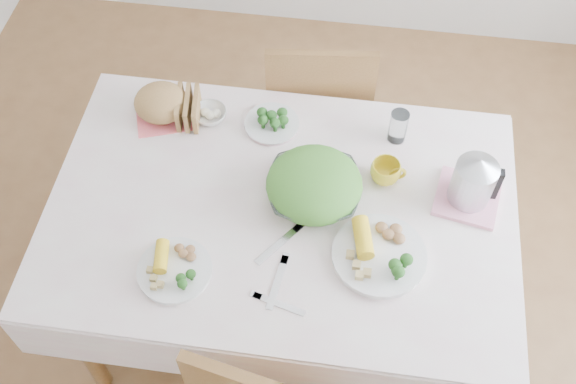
# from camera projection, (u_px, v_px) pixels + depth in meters

# --- Properties ---
(floor) EXTENTS (3.60, 3.60, 0.00)m
(floor) POSITION_uv_depth(u_px,v_px,m) (283.00, 310.00, 2.78)
(floor) COLOR brown
(floor) RESTS_ON ground
(dining_table) EXTENTS (1.40, 0.90, 0.75)m
(dining_table) POSITION_uv_depth(u_px,v_px,m) (282.00, 266.00, 2.47)
(dining_table) COLOR brown
(dining_table) RESTS_ON floor
(tablecloth) EXTENTS (1.50, 1.00, 0.01)m
(tablecloth) POSITION_uv_depth(u_px,v_px,m) (281.00, 208.00, 2.16)
(tablecloth) COLOR white
(tablecloth) RESTS_ON dining_table
(chair_far) EXTENTS (0.46, 0.46, 0.93)m
(chair_far) POSITION_uv_depth(u_px,v_px,m) (318.00, 104.00, 2.81)
(chair_far) COLOR brown
(chair_far) RESTS_ON floor
(salad_bowl) EXTENTS (0.32, 0.32, 0.07)m
(salad_bowl) POSITION_uv_depth(u_px,v_px,m) (314.00, 190.00, 2.15)
(salad_bowl) COLOR white
(salad_bowl) RESTS_ON tablecloth
(dinner_plate_left) EXTENTS (0.27, 0.27, 0.02)m
(dinner_plate_left) POSITION_uv_depth(u_px,v_px,m) (175.00, 270.00, 2.01)
(dinner_plate_left) COLOR white
(dinner_plate_left) RESTS_ON tablecloth
(dinner_plate_right) EXTENTS (0.33, 0.33, 0.02)m
(dinner_plate_right) POSITION_uv_depth(u_px,v_px,m) (379.00, 256.00, 2.04)
(dinner_plate_right) COLOR white
(dinner_plate_right) RESTS_ON tablecloth
(broccoli_plate) EXTENTS (0.19, 0.19, 0.02)m
(broccoli_plate) POSITION_uv_depth(u_px,v_px,m) (272.00, 124.00, 2.35)
(broccoli_plate) COLOR beige
(broccoli_plate) RESTS_ON tablecloth
(napkin) EXTENTS (0.24, 0.24, 0.00)m
(napkin) POSITION_uv_depth(u_px,v_px,m) (164.00, 114.00, 2.38)
(napkin) COLOR #FD686B
(napkin) RESTS_ON tablecloth
(bread_loaf) EXTENTS (0.20, 0.19, 0.11)m
(bread_loaf) POSITION_uv_depth(u_px,v_px,m) (161.00, 103.00, 2.34)
(bread_loaf) COLOR olive
(bread_loaf) RESTS_ON napkin
(fruit_bowl) EXTENTS (0.13, 0.13, 0.04)m
(fruit_bowl) POSITION_uv_depth(u_px,v_px,m) (210.00, 114.00, 2.36)
(fruit_bowl) COLOR white
(fruit_bowl) RESTS_ON tablecloth
(yellow_mug) EXTENTS (0.12, 0.12, 0.08)m
(yellow_mug) POSITION_uv_depth(u_px,v_px,m) (385.00, 172.00, 2.19)
(yellow_mug) COLOR gold
(yellow_mug) RESTS_ON tablecloth
(glass_tumbler) EXTENTS (0.08, 0.08, 0.12)m
(glass_tumbler) POSITION_uv_depth(u_px,v_px,m) (398.00, 125.00, 2.27)
(glass_tumbler) COLOR white
(glass_tumbler) RESTS_ON tablecloth
(pink_tray) EXTENTS (0.23, 0.23, 0.02)m
(pink_tray) POSITION_uv_depth(u_px,v_px,m) (467.00, 198.00, 2.17)
(pink_tray) COLOR pink
(pink_tray) RESTS_ON tablecloth
(electric_kettle) EXTENTS (0.16, 0.16, 0.19)m
(electric_kettle) POSITION_uv_depth(u_px,v_px,m) (475.00, 177.00, 2.08)
(electric_kettle) COLOR #B2B5BA
(electric_kettle) RESTS_ON pink_tray
(fork_left) EXTENTS (0.05, 0.19, 0.00)m
(fork_left) POSITION_uv_depth(u_px,v_px,m) (277.00, 282.00, 2.00)
(fork_left) COLOR silver
(fork_left) RESTS_ON tablecloth
(fork_right) EXTENTS (0.13, 0.17, 0.00)m
(fork_right) POSITION_uv_depth(u_px,v_px,m) (279.00, 244.00, 2.07)
(fork_right) COLOR silver
(fork_right) RESTS_ON tablecloth
(knife) EXTENTS (0.16, 0.06, 0.00)m
(knife) POSITION_uv_depth(u_px,v_px,m) (279.00, 304.00, 1.96)
(knife) COLOR silver
(knife) RESTS_ON tablecloth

